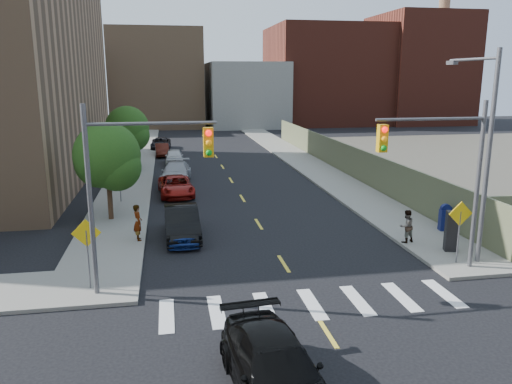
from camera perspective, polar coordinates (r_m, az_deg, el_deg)
name	(u,v)px	position (r m, az deg, el deg)	size (l,w,h in m)	color
ground	(349,368)	(14.92, 10.62, -19.11)	(160.00, 160.00, 0.00)	black
sidewalk_nw	(139,153)	(53.90, -13.23, 4.41)	(3.50, 73.00, 0.15)	gray
sidewalk_ne	(283,149)	(55.24, 3.09, 4.94)	(3.50, 73.00, 0.15)	gray
fence_north	(341,157)	(42.77, 9.65, 3.97)	(0.12, 44.00, 2.50)	#6B714F
bg_bldg_west	(51,89)	(83.57, -22.43, 10.84)	(14.00, 18.00, 12.00)	#592319
bg_bldg_midwest	(157,79)	(83.75, -11.22, 12.59)	(14.00, 16.00, 15.00)	#8C6B4C
bg_bldg_center	(245,94)	(82.78, -1.25, 11.09)	(12.00, 16.00, 10.00)	gray
bg_bldg_east	(324,76)	(87.90, 7.82, 13.05)	(18.00, 18.00, 16.00)	#592319
bg_bldg_fareast	(418,70)	(92.24, 18.00, 13.17)	(14.00, 16.00, 18.00)	#592319
smokestack	(442,39)	(94.35, 20.46, 16.02)	(1.80, 1.80, 28.00)	#8C6B4C
signal_nw	(133,174)	(18.11, -13.89, 1.98)	(4.59, 0.30, 7.00)	#59595E
signal_ne	(445,164)	(21.00, 20.78, 3.00)	(4.59, 0.30, 7.00)	#59595E
streetlight_ne	(484,142)	(22.84, 24.58, 5.18)	(0.25, 3.70, 9.00)	#59595E
warn_sign_nw	(87,241)	(19.42, -18.76, -5.32)	(1.06, 0.06, 2.83)	#59595E
warn_sign_ne	(460,221)	(22.58, 22.28, -3.06)	(1.06, 0.06, 2.83)	#59595E
warn_sign_midwest	(119,173)	(32.43, -15.35, 2.14)	(1.06, 0.06, 2.83)	#59595E
tree_west_near	(107,160)	(28.33, -16.63, 3.57)	(3.66, 3.64, 5.52)	#332114
tree_west_far	(127,131)	(43.14, -14.49, 6.81)	(3.66, 3.64, 5.52)	#332114
parked_car_blue	(182,228)	(24.73, -8.44, -4.05)	(1.58, 3.92, 1.34)	navy
parked_car_black	(182,222)	(25.21, -8.49, -3.45)	(1.65, 4.74, 1.56)	black
parked_car_red	(176,186)	(34.13, -9.13, 0.69)	(2.20, 4.76, 1.32)	maroon
parked_car_silver	(176,172)	(38.49, -9.13, 2.24)	(2.11, 5.20, 1.51)	#999BA0
parked_car_white	(174,157)	(46.51, -9.33, 4.01)	(1.62, 4.04, 1.38)	silver
parked_car_maroon	(162,150)	(51.51, -10.68, 4.76)	(1.32, 3.80, 1.25)	#40140C
parked_car_grey	(161,143)	(56.45, -10.83, 5.47)	(2.09, 4.54, 1.26)	black
black_sedan	(275,370)	(13.22, 2.22, -19.62)	(2.11, 5.20, 1.51)	black
mailbox	(445,218)	(27.40, 20.82, -2.75)	(0.63, 0.52, 1.39)	#0E1755
payphone	(452,231)	(24.26, 21.46, -4.18)	(0.55, 0.45, 1.85)	black
pedestrian_west	(138,222)	(24.70, -13.35, -3.41)	(0.64, 0.42, 1.77)	gray
pedestrian_east	(406,226)	(24.81, 16.81, -3.76)	(0.77, 0.60, 1.58)	gray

